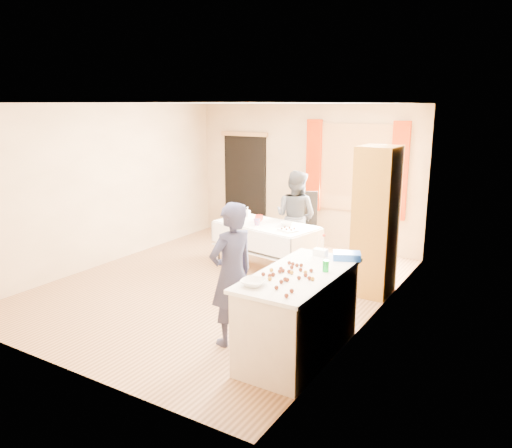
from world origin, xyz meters
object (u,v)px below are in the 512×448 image
Objects in this scene: cabinet at (376,222)px; woman at (296,216)px; counter at (299,314)px; chair at (303,237)px; party_table at (266,242)px; girl at (232,274)px.

woman is at bearing 154.27° from cabinet.
chair is at bearing 115.19° from counter.
party_table is (-1.79, 0.12, -0.58)m from cabinet.
cabinet is at bearing 6.32° from party_table.
chair is 3.46m from girl.
woman is at bearing 117.43° from counter.
counter is (-0.10, -2.13, -0.57)m from cabinet.
girl is (-0.85, -2.26, -0.23)m from cabinet.
cabinet reaches higher than girl.
girl is (0.95, -2.39, 0.35)m from party_table.
girl is (0.76, -3.34, 0.46)m from chair.
counter is at bearing 121.85° from woman.
party_table is 0.75m from woman.
party_table is 1.57× the size of chair.
party_table is 0.98m from chair.
girl reaches higher than counter.
chair is (-1.61, 1.08, -0.69)m from cabinet.
woman is (-1.51, 2.90, 0.31)m from counter.
counter is at bearing -86.99° from chair.
girl is at bearing -110.56° from cabinet.
girl is at bearing -58.08° from party_table.
chair reaches higher than party_table.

